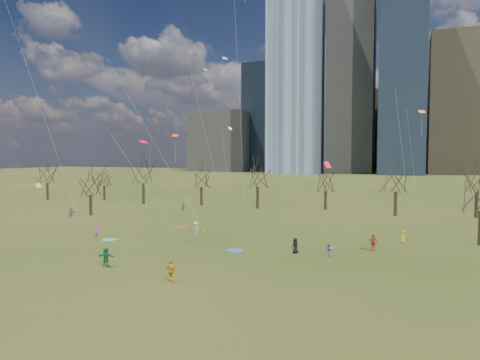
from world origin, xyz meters
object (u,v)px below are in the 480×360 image
(blanket_navy, at_px, (235,250))
(person_4, at_px, (171,271))
(blanket_teal, at_px, (109,240))
(blanket_crimson, at_px, (181,227))

(blanket_navy, bearing_deg, person_4, -93.54)
(blanket_navy, relative_size, person_4, 0.93)
(blanket_teal, distance_m, person_4, 19.38)
(blanket_navy, xyz_separation_m, blanket_crimson, (-12.24, 10.73, 0.00))
(blanket_crimson, height_order, person_4, person_4)
(blanket_navy, height_order, blanket_crimson, same)
(blanket_navy, height_order, person_4, person_4)
(blanket_crimson, bearing_deg, person_4, -63.18)
(blanket_crimson, xyz_separation_m, person_4, (11.50, -22.73, 0.84))
(blanket_navy, relative_size, blanket_crimson, 1.00)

